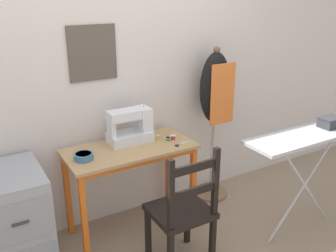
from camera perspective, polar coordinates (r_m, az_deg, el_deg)
ground_plane at (r=3.06m, az=-3.36°, el=-17.51°), size 14.00×14.00×0.00m
wall_back at (r=2.98m, az=-8.72°, el=8.45°), size 10.00×0.07×2.55m
sewing_table at (r=2.91m, az=-5.66°, el=-5.31°), size 0.99×0.48×0.73m
sewing_machine at (r=2.93m, az=-5.54°, el=-0.07°), size 0.35×0.19×0.29m
fabric_bowl at (r=2.72m, az=-12.74°, el=-4.52°), size 0.14×0.14×0.05m
scissors at (r=2.90m, az=1.79°, el=-2.82°), size 0.14×0.07×0.01m
thread_spool_near_machine at (r=3.00m, az=-1.54°, el=-1.73°), size 0.04×0.04×0.03m
thread_spool_mid_table at (r=2.96m, az=0.01°, el=-2.04°), size 0.04×0.04×0.03m
thread_spool_far_edge at (r=2.99m, az=0.79°, el=-1.78°), size 0.04×0.04×0.04m
wooden_chair at (r=2.63m, az=2.22°, el=-12.98°), size 0.40×0.38×0.92m
filing_cabinet at (r=2.81m, az=-22.16°, el=-13.54°), size 0.41×0.57×0.76m
dress_form at (r=3.31m, az=7.15°, el=4.37°), size 0.32×0.32×1.42m
ironing_board at (r=3.01m, az=20.96°, el=-1.87°), size 1.12×0.31×0.87m
storage_box at (r=3.15m, az=23.48°, el=0.54°), size 0.17×0.13×0.08m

